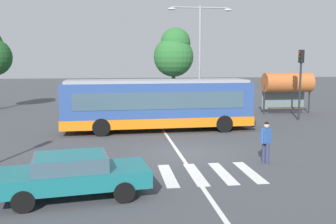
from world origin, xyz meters
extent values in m
plane|color=#424449|center=(0.00, 0.00, 0.00)|extent=(160.00, 160.00, 0.00)
cylinder|color=black|center=(2.98, 7.19, 0.50)|extent=(1.01, 0.34, 1.00)
cylinder|color=black|center=(3.07, 4.85, 0.50)|extent=(1.01, 0.34, 1.00)
cylinder|color=black|center=(-4.12, 6.93, 0.50)|extent=(1.01, 0.34, 1.00)
cylinder|color=black|center=(-4.04, 4.59, 0.50)|extent=(1.01, 0.34, 1.00)
cube|color=#2D4C8E|center=(-0.75, 5.88, 1.62)|extent=(11.20, 2.96, 2.55)
cube|color=orange|center=(-0.75, 5.88, 0.62)|extent=(11.31, 2.98, 0.55)
cube|color=#3D5666|center=(-0.75, 5.88, 1.93)|extent=(9.87, 2.96, 0.96)
cube|color=#3D5666|center=(4.80, 6.09, 1.83)|extent=(0.12, 2.24, 1.63)
cube|color=black|center=(4.80, 6.09, 2.72)|extent=(0.13, 1.94, 0.28)
cube|color=#99999E|center=(-0.75, 5.88, 2.98)|extent=(10.75, 2.73, 0.16)
cube|color=#28282B|center=(4.92, 6.09, 0.43)|extent=(0.21, 2.55, 0.36)
cylinder|color=#333856|center=(2.78, -1.99, 0.42)|extent=(0.16, 0.16, 0.85)
cylinder|color=#333856|center=(2.87, -2.14, 0.42)|extent=(0.16, 0.16, 0.85)
cube|color=#2D569E|center=(2.83, -2.06, 1.15)|extent=(0.48, 0.42, 0.60)
cylinder|color=#2D569E|center=(2.61, -2.18, 1.12)|extent=(0.10, 0.10, 0.55)
cylinder|color=#2D569E|center=(3.04, -1.95, 1.12)|extent=(0.10, 0.10, 0.55)
sphere|color=tan|center=(2.83, -2.06, 1.56)|extent=(0.22, 0.22, 0.22)
sphere|color=black|center=(2.83, -2.06, 1.63)|extent=(0.19, 0.19, 0.19)
cylinder|color=black|center=(-3.23, -4.03, 0.32)|extent=(0.66, 0.29, 0.64)
cylinder|color=black|center=(-3.00, -5.69, 0.32)|extent=(0.66, 0.29, 0.64)
cylinder|color=black|center=(-5.99, -4.41, 0.32)|extent=(0.66, 0.29, 0.64)
cylinder|color=black|center=(-5.76, -6.07, 0.32)|extent=(0.66, 0.29, 0.64)
cube|color=#196B70|center=(-4.49, -5.05, 0.64)|extent=(4.71, 2.41, 0.52)
cube|color=#3D5666|center=(-4.58, -5.06, 1.12)|extent=(2.36, 1.88, 0.44)
cube|color=#196B70|center=(-4.58, -5.06, 1.30)|extent=(2.17, 1.78, 0.09)
cylinder|color=black|center=(-4.12, 14.31, 0.32)|extent=(0.23, 0.65, 0.64)
cylinder|color=black|center=(-2.45, 14.40, 0.32)|extent=(0.23, 0.65, 0.64)
cylinder|color=black|center=(-3.98, 11.53, 0.32)|extent=(0.23, 0.65, 0.64)
cylinder|color=black|center=(-2.30, 11.61, 0.32)|extent=(0.23, 0.65, 0.64)
cube|color=#B7BABF|center=(-3.21, 12.96, 0.64)|extent=(2.05, 4.59, 0.52)
cube|color=#3D5666|center=(-3.21, 12.87, 1.12)|extent=(1.71, 2.24, 0.44)
cube|color=#B7BABF|center=(-3.21, 12.87, 1.30)|extent=(1.63, 2.06, 0.09)
cylinder|color=black|center=(-1.31, 14.47, 0.32)|extent=(0.21, 0.64, 0.64)
cylinder|color=black|center=(0.37, 14.49, 0.32)|extent=(0.21, 0.64, 0.64)
cylinder|color=black|center=(-1.28, 11.68, 0.32)|extent=(0.21, 0.64, 0.64)
cylinder|color=black|center=(0.40, 11.70, 0.32)|extent=(0.21, 0.64, 0.64)
cube|color=#234293|center=(-0.46, 13.09, 0.64)|extent=(1.86, 4.52, 0.52)
cube|color=#3D5666|center=(-0.45, 13.00, 1.12)|extent=(1.62, 2.18, 0.44)
cube|color=#234293|center=(-0.45, 13.00, 1.30)|extent=(1.55, 1.99, 0.09)
cylinder|color=black|center=(1.42, 14.39, 0.32)|extent=(0.22, 0.65, 0.64)
cylinder|color=black|center=(3.09, 14.44, 0.32)|extent=(0.22, 0.65, 0.64)
cylinder|color=black|center=(1.51, 11.60, 0.32)|extent=(0.22, 0.65, 0.64)
cylinder|color=black|center=(3.18, 11.66, 0.32)|extent=(0.22, 0.65, 0.64)
cube|color=#38383D|center=(2.30, 13.02, 0.64)|extent=(1.97, 4.56, 0.52)
cube|color=#3D5666|center=(2.30, 12.93, 1.12)|extent=(1.67, 2.21, 0.44)
cube|color=#38383D|center=(2.30, 12.93, 1.30)|extent=(1.59, 2.03, 0.09)
cylinder|color=#28282B|center=(9.64, 8.65, 2.02)|extent=(0.14, 0.14, 4.04)
cube|color=black|center=(9.64, 8.65, 4.49)|extent=(0.28, 0.32, 0.90)
cylinder|color=red|center=(9.47, 8.65, 4.76)|extent=(0.04, 0.20, 0.20)
cylinder|color=#463707|center=(9.47, 8.65, 4.46)|extent=(0.04, 0.20, 0.20)
cylinder|color=#093B10|center=(9.47, 8.65, 4.16)|extent=(0.04, 0.20, 0.20)
cylinder|color=#28282B|center=(8.39, 11.95, 1.15)|extent=(0.12, 0.12, 2.30)
cylinder|color=#28282B|center=(12.15, 11.95, 1.15)|extent=(0.12, 0.12, 2.30)
cube|color=slate|center=(10.27, 12.65, 1.26)|extent=(3.61, 0.04, 1.93)
cylinder|color=#BC602D|center=(10.27, 11.95, 2.48)|extent=(3.83, 1.54, 1.54)
cube|color=#4C3823|center=(10.27, 11.95, 0.45)|extent=(3.01, 0.36, 0.08)
cylinder|color=#939399|center=(3.12, 11.87, 4.13)|extent=(0.20, 0.20, 8.26)
cylinder|color=#939399|center=(4.20, 11.87, 8.11)|extent=(2.15, 0.10, 0.10)
ellipsoid|color=silver|center=(5.27, 11.87, 7.98)|extent=(0.60, 0.32, 0.20)
cylinder|color=#939399|center=(2.05, 11.87, 8.11)|extent=(2.15, 0.10, 0.10)
ellipsoid|color=silver|center=(0.97, 11.87, 7.98)|extent=(0.60, 0.32, 0.20)
cylinder|color=brown|center=(2.37, 20.15, 1.62)|extent=(0.36, 0.36, 3.23)
sphere|color=#2D7033|center=(2.37, 20.15, 4.58)|extent=(3.86, 3.86, 3.86)
sphere|color=#2D7033|center=(2.57, 20.22, 5.93)|extent=(2.89, 2.89, 2.89)
cube|color=silver|center=(-3.42, -3.19, 0.00)|extent=(0.45, 2.84, 0.01)
cube|color=silver|center=(-2.39, -3.19, 0.00)|extent=(0.45, 2.84, 0.01)
cube|color=silver|center=(-1.36, -3.19, 0.00)|extent=(0.45, 2.84, 0.01)
cube|color=silver|center=(-0.32, -3.19, 0.00)|extent=(0.45, 2.84, 0.01)
cube|color=silver|center=(0.71, -3.19, 0.00)|extent=(0.45, 2.84, 0.01)
cube|color=silver|center=(1.74, -3.19, 0.00)|extent=(0.45, 2.84, 0.01)
cube|color=silver|center=(-0.40, 2.00, 0.00)|extent=(0.16, 24.00, 0.01)
camera|label=1|loc=(-3.17, -16.50, 4.13)|focal=40.58mm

